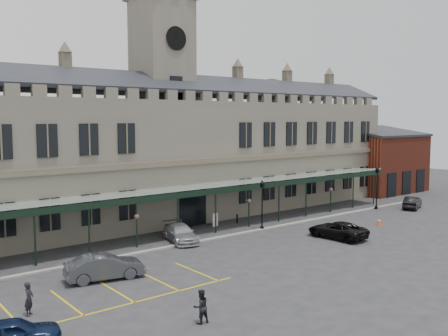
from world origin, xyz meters
TOP-DOWN VIEW (x-y plane):
  - ground at (0.00, 0.00)m, footprint 140.00×140.00m
  - station_building at (0.00, 15.91)m, footprint 60.00×10.36m
  - clock_tower at (0.00, 16.00)m, footprint 5.60×5.60m
  - canopy at (0.00, 7.46)m, footprint 50.00×4.10m
  - brick_annex at (34.00, 12.97)m, footprint 12.40×8.36m
  - kerb at (0.00, 5.50)m, footprint 60.00×0.40m
  - parking_markings at (-14.00, -1.50)m, footprint 16.00×6.00m
  - tree_behind_mid at (8.00, 25.00)m, footprint 6.00×6.00m
  - tree_behind_right at (24.00, 25.00)m, footprint 6.00×6.00m
  - lamp_post_mid at (4.19, 5.58)m, footprint 0.44×0.44m
  - lamp_post_right at (21.54, 5.13)m, footprint 0.46×0.46m
  - traffic_cone at (14.35, -0.10)m, footprint 0.44×0.44m
  - sign_board at (1.67, 9.43)m, footprint 0.74×0.22m
  - bollard_left at (-1.96, 9.25)m, footprint 0.17×0.17m
  - bollard_right at (4.20, 9.17)m, footprint 0.16×0.16m
  - car_left_a at (-21.00, -5.04)m, footprint 4.45×2.70m
  - car_left_b at (-13.51, 1.39)m, footprint 5.28×2.79m
  - car_taxi at (-4.23, 6.58)m, footprint 3.26×5.32m
  - car_van at (7.00, -0.92)m, footprint 2.90×5.44m
  - car_right_b at (25.00, 2.71)m, footprint 4.49×2.94m
  - person_a at (-19.20, -1.57)m, footprint 0.74×0.78m
  - person_b at (-12.76, -8.05)m, footprint 0.90×0.72m

SIDE VIEW (x-z plane):
  - ground at x=0.00m, z-range 0.00..0.00m
  - parking_markings at x=-14.00m, z-range -0.01..0.01m
  - kerb at x=0.00m, z-range 0.00..0.12m
  - traffic_cone at x=14.35m, z-range -0.01..0.69m
  - bollard_right at x=4.20m, z-range 0.00..0.90m
  - bollard_left at x=-1.96m, z-range 0.00..0.96m
  - sign_board at x=1.67m, z-range -0.02..1.26m
  - car_right_b at x=25.00m, z-range 0.00..1.40m
  - car_left_a at x=-21.00m, z-range 0.00..1.42m
  - car_taxi at x=-4.23m, z-range 0.00..1.44m
  - car_van at x=7.00m, z-range 0.00..1.46m
  - car_left_b at x=-13.51m, z-range 0.00..1.65m
  - person_b at x=-12.76m, z-range 0.00..1.76m
  - person_a at x=-19.20m, z-range 0.00..1.80m
  - canopy at x=0.00m, z-range 0.25..4.55m
  - lamp_post_mid at x=4.19m, z-range 0.43..5.09m
  - lamp_post_right at x=21.54m, z-range 0.45..5.33m
  - brick_annex at x=34.00m, z-range -0.46..8.77m
  - station_building at x=0.00m, z-range -2.18..15.12m
  - tree_behind_mid at x=8.00m, z-range 4.81..20.81m
  - tree_behind_right at x=24.00m, z-range 4.81..20.81m
  - clock_tower at x=0.00m, z-range 0.71..25.51m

